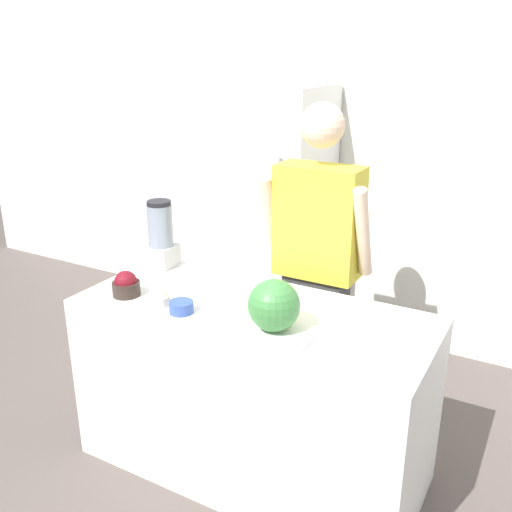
{
  "coord_description": "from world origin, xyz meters",
  "views": [
    {
      "loc": [
        1.19,
        -1.73,
        2.03
      ],
      "look_at": [
        0.0,
        0.4,
        1.13
      ],
      "focal_mm": 40.0,
      "sensor_mm": 36.0,
      "label": 1
    }
  ],
  "objects_px": {
    "bowl_cherries": "(126,285)",
    "bowl_small_blue": "(181,307)",
    "refrigerator": "(275,218)",
    "blender": "(161,235)",
    "watermelon": "(274,305)",
    "person": "(317,264)",
    "bowl_cream": "(158,298)"
  },
  "relations": [
    {
      "from": "bowl_cherries",
      "to": "bowl_small_blue",
      "type": "bearing_deg",
      "value": -4.43
    },
    {
      "from": "refrigerator",
      "to": "bowl_cherries",
      "type": "distance_m",
      "value": 1.49
    },
    {
      "from": "person",
      "to": "bowl_small_blue",
      "type": "distance_m",
      "value": 0.87
    },
    {
      "from": "watermelon",
      "to": "bowl_cherries",
      "type": "distance_m",
      "value": 0.81
    },
    {
      "from": "blender",
      "to": "watermelon",
      "type": "bearing_deg",
      "value": -23.6
    },
    {
      "from": "bowl_small_blue",
      "to": "blender",
      "type": "distance_m",
      "value": 0.64
    },
    {
      "from": "bowl_small_blue",
      "to": "blender",
      "type": "bearing_deg",
      "value": 136.02
    },
    {
      "from": "person",
      "to": "watermelon",
      "type": "xyz_separation_m",
      "value": [
        0.14,
        -0.77,
        0.1
      ]
    },
    {
      "from": "bowl_cream",
      "to": "blender",
      "type": "distance_m",
      "value": 0.54
    },
    {
      "from": "bowl_cherries",
      "to": "refrigerator",
      "type": "bearing_deg",
      "value": 88.35
    },
    {
      "from": "bowl_cream",
      "to": "bowl_small_blue",
      "type": "height_order",
      "value": "bowl_cream"
    },
    {
      "from": "person",
      "to": "bowl_cream",
      "type": "relative_size",
      "value": 15.26
    },
    {
      "from": "person",
      "to": "bowl_cream",
      "type": "bearing_deg",
      "value": -120.43
    },
    {
      "from": "bowl_small_blue",
      "to": "person",
      "type": "bearing_deg",
      "value": 68.34
    },
    {
      "from": "refrigerator",
      "to": "bowl_small_blue",
      "type": "bearing_deg",
      "value": -78.52
    },
    {
      "from": "bowl_cherries",
      "to": "bowl_small_blue",
      "type": "xyz_separation_m",
      "value": [
        0.35,
        -0.03,
        -0.03
      ]
    },
    {
      "from": "watermelon",
      "to": "bowl_cherries",
      "type": "height_order",
      "value": "watermelon"
    },
    {
      "from": "refrigerator",
      "to": "bowl_small_blue",
      "type": "relative_size",
      "value": 16.13
    },
    {
      "from": "bowl_cherries",
      "to": "person",
      "type": "bearing_deg",
      "value": 49.26
    },
    {
      "from": "bowl_small_blue",
      "to": "watermelon",
      "type": "bearing_deg",
      "value": 4.6
    },
    {
      "from": "watermelon",
      "to": "blender",
      "type": "distance_m",
      "value": 0.99
    },
    {
      "from": "person",
      "to": "bowl_cream",
      "type": "xyz_separation_m",
      "value": [
        -0.47,
        -0.79,
        0.01
      ]
    },
    {
      "from": "person",
      "to": "bowl_small_blue",
      "type": "bearing_deg",
      "value": -111.66
    },
    {
      "from": "bowl_small_blue",
      "to": "blender",
      "type": "relative_size",
      "value": 0.3
    },
    {
      "from": "person",
      "to": "bowl_cherries",
      "type": "xyz_separation_m",
      "value": [
        -0.67,
        -0.78,
        0.02
      ]
    },
    {
      "from": "watermelon",
      "to": "bowl_small_blue",
      "type": "xyz_separation_m",
      "value": [
        -0.46,
        -0.04,
        -0.1
      ]
    },
    {
      "from": "person",
      "to": "blender",
      "type": "height_order",
      "value": "person"
    },
    {
      "from": "watermelon",
      "to": "refrigerator",
      "type": "bearing_deg",
      "value": 117.33
    },
    {
      "from": "bowl_cherries",
      "to": "bowl_cream",
      "type": "xyz_separation_m",
      "value": [
        0.21,
        -0.01,
        -0.02
      ]
    },
    {
      "from": "person",
      "to": "bowl_cherries",
      "type": "height_order",
      "value": "person"
    },
    {
      "from": "watermelon",
      "to": "bowl_small_blue",
      "type": "height_order",
      "value": "watermelon"
    },
    {
      "from": "blender",
      "to": "bowl_cherries",
      "type": "bearing_deg",
      "value": -76.55
    }
  ]
}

